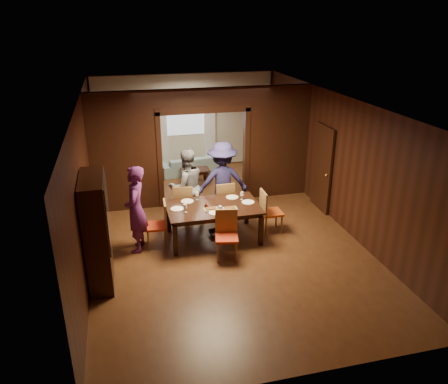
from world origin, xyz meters
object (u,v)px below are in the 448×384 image
object	(u,v)px
hutch	(97,231)
chair_far_l	(183,204)
person_grey	(187,186)
chair_far_r	(223,200)
chair_right	(272,211)
person_purple	(136,209)
dining_table	(213,222)
person_navy	(222,182)
coffee_table	(195,176)
sofa	(190,165)
chair_left	(156,224)
chair_near	(227,236)

from	to	relation	value
hutch	chair_far_l	bearing A→B (deg)	47.53
person_grey	chair_far_r	size ratio (longest dim) A/B	1.81
chair_right	chair_far_l	size ratio (longest dim) A/B	1.00
person_purple	dining_table	bearing A→B (deg)	105.22
person_navy	coffee_table	size ratio (longest dim) A/B	2.33
sofa	chair_left	xyz separation A→B (m)	(-1.43, -4.29, 0.22)
dining_table	hutch	bearing A→B (deg)	-154.95
chair_left	hutch	world-z (taller)	hutch
person_navy	chair_far_r	bearing A→B (deg)	94.46
chair_right	chair_far_r	bearing A→B (deg)	47.97
person_purple	person_grey	distance (m)	1.59
chair_far_l	coffee_table	bearing A→B (deg)	-95.63
person_purple	chair_far_l	bearing A→B (deg)	143.97
person_navy	chair_near	distance (m)	1.86
sofa	chair_far_r	world-z (taller)	chair_far_r
hutch	person_grey	bearing A→B (deg)	46.94
dining_table	chair_near	world-z (taller)	chair_near
chair_right	chair_far_l	distance (m)	2.02
person_navy	chair_right	distance (m)	1.34
person_grey	coffee_table	bearing A→B (deg)	-115.59
dining_table	chair_far_r	bearing A→B (deg)	63.83
coffee_table	chair_right	xyz separation A→B (m)	(1.10, -3.39, 0.28)
coffee_table	hutch	distance (m)	5.23
sofa	hutch	xyz separation A→B (m)	(-2.53, -5.35, 0.74)
sofa	chair_far_l	world-z (taller)	chair_far_l
dining_table	chair_left	xyz separation A→B (m)	(-1.22, -0.03, 0.10)
sofa	chair_far_l	size ratio (longest dim) A/B	1.85
coffee_table	sofa	bearing A→B (deg)	91.11
chair_near	chair_left	bearing A→B (deg)	158.58
person_navy	chair_far_l	size ratio (longest dim) A/B	1.93
person_purple	dining_table	distance (m)	1.69
chair_far_r	chair_near	distance (m)	1.76
chair_right	chair_far_r	world-z (taller)	same
person_grey	dining_table	bearing A→B (deg)	101.90
coffee_table	person_purple	bearing A→B (deg)	-117.56
dining_table	chair_right	world-z (taller)	chair_right
sofa	chair_left	size ratio (longest dim) A/B	1.85
sofa	dining_table	world-z (taller)	dining_table
person_purple	chair_far_r	world-z (taller)	person_purple
dining_table	chair_far_l	bearing A→B (deg)	119.10
sofa	chair_right	bearing A→B (deg)	96.05
person_navy	hutch	xyz separation A→B (m)	(-2.74, -1.99, 0.07)
chair_right	chair_far_l	xyz separation A→B (m)	(-1.83, 0.88, 0.00)
sofa	dining_table	size ratio (longest dim) A/B	0.92
person_navy	sofa	xyz separation A→B (m)	(-0.21, 3.36, -0.67)
chair_far_l	hutch	size ratio (longest dim) A/B	0.48
chair_far_r	chair_near	bearing A→B (deg)	75.11
person_grey	person_navy	bearing A→B (deg)	165.41
person_navy	chair_right	world-z (taller)	person_navy
chair_far_l	person_grey	bearing A→B (deg)	-137.07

